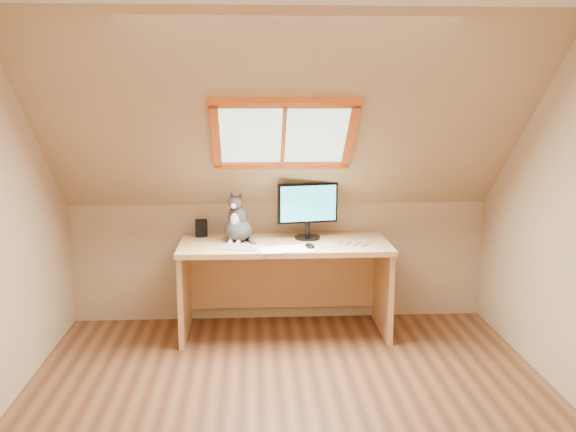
{
  "coord_description": "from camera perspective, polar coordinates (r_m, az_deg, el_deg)",
  "views": [
    {
      "loc": [
        -0.23,
        -3.55,
        1.92
      ],
      "look_at": [
        0.03,
        1.0,
        1.04
      ],
      "focal_mm": 40.0,
      "sensor_mm": 36.0,
      "label": 1
    }
  ],
  "objects": [
    {
      "name": "cat",
      "position": [
        5.08,
        -4.49,
        -0.67
      ],
      "size": [
        0.29,
        0.32,
        0.41
      ],
      "color": "#45403D",
      "rests_on": "desk"
    },
    {
      "name": "ground",
      "position": [
        4.04,
        0.4,
        -17.41
      ],
      "size": [
        3.5,
        3.5,
        0.0
      ],
      "primitive_type": "plane",
      "color": "brown",
      "rests_on": "ground"
    },
    {
      "name": "desk_speaker",
      "position": [
        5.31,
        -7.71,
        -1.07
      ],
      "size": [
        0.11,
        0.11,
        0.14
      ],
      "primitive_type": "cube",
      "rotation": [
        0.0,
        0.0,
        0.14
      ],
      "color": "black",
      "rests_on": "desk"
    },
    {
      "name": "mouse",
      "position": [
        4.87,
        1.95,
        -2.67
      ],
      "size": [
        0.1,
        0.13,
        0.04
      ],
      "primitive_type": "ellipsoid",
      "rotation": [
        0.0,
        0.0,
        0.32
      ],
      "color": "black",
      "rests_on": "desk"
    },
    {
      "name": "room_shell",
      "position": [
        3.5,
        0.53,
        2.92
      ],
      "size": [
        3.52,
        3.52,
        2.41
      ],
      "color": "tan",
      "rests_on": "ground"
    },
    {
      "name": "papers",
      "position": [
        4.82,
        -0.45,
        -3.02
      ],
      "size": [
        0.35,
        0.3,
        0.01
      ],
      "color": "white",
      "rests_on": "desk"
    },
    {
      "name": "monitor",
      "position": [
        5.14,
        1.77,
        0.81
      ],
      "size": [
        0.49,
        0.21,
        0.45
      ],
      "color": "black",
      "rests_on": "desk"
    },
    {
      "name": "graphics_tablet",
      "position": [
        4.9,
        -4.19,
        -2.77
      ],
      "size": [
        0.32,
        0.27,
        0.01
      ],
      "primitive_type": "cube",
      "rotation": [
        0.0,
        0.0,
        -0.3
      ],
      "color": "#B2B2B7",
      "rests_on": "desk"
    },
    {
      "name": "cables",
      "position": [
        4.99,
        4.74,
        -2.53
      ],
      "size": [
        0.51,
        0.26,
        0.01
      ],
      "color": "silver",
      "rests_on": "desk"
    },
    {
      "name": "desk",
      "position": [
        5.19,
        -0.35,
        -4.61
      ],
      "size": [
        1.65,
        0.72,
        0.76
      ],
      "color": "tan",
      "rests_on": "ground"
    }
  ]
}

